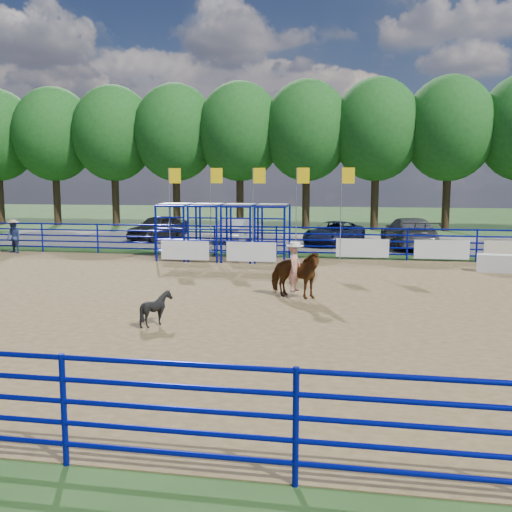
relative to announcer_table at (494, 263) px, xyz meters
name	(u,v)px	position (x,y,z in m)	size (l,w,h in m)	color
ground	(231,303)	(-9.15, -7.26, -0.37)	(120.00, 120.00, 0.00)	#2E5120
arena_dirt	(231,302)	(-9.15, -7.26, -0.36)	(30.00, 20.00, 0.02)	olive
gravel_strip	(292,242)	(-9.15, 9.74, -0.37)	(40.00, 10.00, 0.01)	slate
announcer_table	(494,263)	(0.00, 0.00, 0.00)	(1.32, 0.61, 0.70)	silver
horse_and_rider	(295,270)	(-7.33, -6.34, 0.52)	(1.95, 1.34, 2.48)	#5B3112
calf	(156,308)	(-10.42, -10.29, 0.09)	(0.71, 0.80, 0.88)	black
spectator_cowboy	(14,237)	(-22.27, 2.00, 0.48)	(0.94, 0.84, 1.64)	navy
car_a	(158,227)	(-17.38, 9.47, 0.39)	(1.77, 4.40, 1.50)	black
car_b	(240,229)	(-12.26, 9.40, 0.34)	(1.49, 4.27, 1.41)	gray
car_c	(334,233)	(-6.67, 8.56, 0.29)	(2.18, 4.72, 1.31)	#151835
car_d	(409,232)	(-2.64, 7.92, 0.45)	(2.28, 5.62, 1.63)	#545457
perimeter_fence	(231,278)	(-9.15, -7.26, 0.38)	(30.10, 20.10, 1.50)	#070E9A
chute_assembly	(232,233)	(-11.05, 1.58, 0.89)	(19.32, 2.41, 4.20)	#070E9A
treeline	(307,126)	(-9.15, 18.74, 7.16)	(56.40, 6.40, 11.24)	#3F2B19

